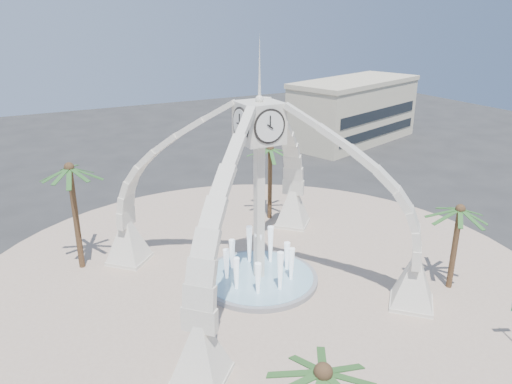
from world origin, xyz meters
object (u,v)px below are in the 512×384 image
palm_north (270,150)px  fountain (259,278)px  clock_tower (259,193)px  palm_south (323,375)px  palm_west (69,169)px  palm_east (460,210)px

palm_north → fountain: bearing=-123.1°
clock_tower → palm_south: size_ratio=2.57×
fountain → palm_west: 14.74m
clock_tower → palm_east: clock_tower is taller
palm_west → palm_south: bearing=-79.3°
palm_east → palm_west: size_ratio=0.77×
palm_west → palm_south: palm_west is taller
clock_tower → fountain: size_ratio=2.24×
clock_tower → palm_north: 11.07m
clock_tower → palm_west: size_ratio=2.15×
clock_tower → palm_north: (6.05, 9.27, -0.16)m
palm_east → palm_north: size_ratio=0.89×
fountain → clock_tower: bearing=-90.0°
clock_tower → fountain: (0.00, 0.00, -6.20)m
fountain → palm_north: size_ratio=1.11×
fountain → palm_north: 12.61m
palm_east → palm_west: (-21.20, 14.37, 1.83)m
palm_east → palm_west: bearing=145.9°
fountain → palm_north: (6.05, 9.27, 6.04)m
palm_east → palm_west: 25.68m
clock_tower → palm_west: clock_tower is taller
palm_east → palm_north: palm_north is taller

